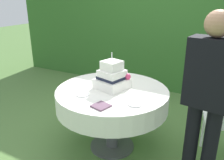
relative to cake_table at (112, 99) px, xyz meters
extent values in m
plane|color=#547A3D|center=(0.00, 0.00, -0.61)|extent=(20.00, 20.00, 0.00)
cube|color=#336628|center=(0.00, 2.23, 0.58)|extent=(6.45, 0.56, 2.38)
cylinder|color=#4C4C51|center=(0.00, 0.00, -0.60)|extent=(0.51, 0.51, 0.02)
cylinder|color=#4C4C51|center=(0.00, 0.00, -0.26)|extent=(0.14, 0.14, 0.70)
cylinder|color=brown|center=(0.00, 0.00, 0.10)|extent=(1.19, 1.19, 0.03)
cylinder|color=white|center=(0.00, 0.00, 0.01)|extent=(1.22, 1.22, 0.21)
cube|color=white|center=(-0.02, 0.04, 0.17)|extent=(0.38, 0.38, 0.10)
cube|color=white|center=(-0.02, 0.04, 0.27)|extent=(0.29, 0.29, 0.10)
cube|color=black|center=(-0.02, 0.04, 0.23)|extent=(0.30, 0.30, 0.03)
cube|color=white|center=(-0.02, 0.04, 0.37)|extent=(0.23, 0.23, 0.10)
sphere|color=#D13866|center=(0.12, 0.13, 0.24)|extent=(0.07, 0.07, 0.07)
cylinder|color=silver|center=(-0.02, 0.04, 0.47)|extent=(0.01, 0.01, 0.09)
cylinder|color=white|center=(-0.19, -0.27, 0.12)|extent=(0.13, 0.13, 0.01)
cylinder|color=white|center=(-0.29, 0.22, 0.12)|extent=(0.12, 0.12, 0.01)
cylinder|color=white|center=(0.36, -0.23, 0.12)|extent=(0.14, 0.14, 0.01)
cube|color=#6B4C60|center=(0.10, -0.41, 0.12)|extent=(0.18, 0.18, 0.01)
cylinder|color=white|center=(0.93, 0.49, -0.39)|extent=(0.03, 0.03, 0.45)
cylinder|color=white|center=(1.00, 0.18, -0.39)|extent=(0.03, 0.03, 0.45)
cube|color=white|center=(1.12, 0.37, -0.14)|extent=(0.48, 0.48, 0.04)
cylinder|color=black|center=(1.05, -0.22, -0.19)|extent=(0.12, 0.12, 0.85)
cylinder|color=black|center=(0.89, -0.20, -0.19)|extent=(0.12, 0.12, 0.85)
cube|color=black|center=(0.97, -0.21, 0.51)|extent=(0.39, 0.25, 0.55)
sphere|color=#A87A5B|center=(0.97, -0.21, 0.89)|extent=(0.20, 0.20, 0.20)
camera|label=1|loc=(1.12, -2.10, 1.10)|focal=38.17mm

